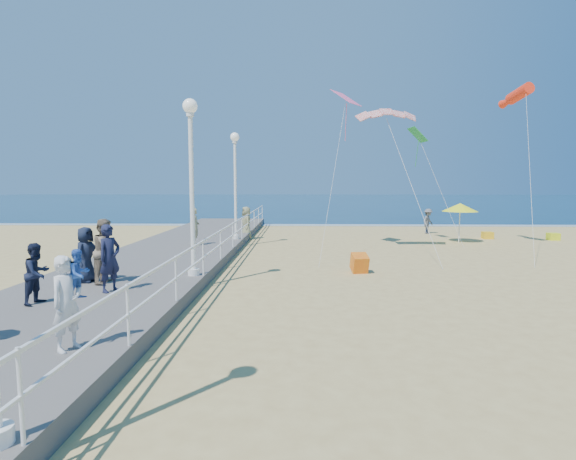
{
  "coord_description": "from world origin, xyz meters",
  "views": [
    {
      "loc": [
        -2.04,
        -13.51,
        3.24
      ],
      "look_at": [
        -2.5,
        2.0,
        1.6
      ],
      "focal_mm": 28.0,
      "sensor_mm": 36.0,
      "label": 1
    }
  ],
  "objects_px": {
    "beach_chair_right": "(553,237)",
    "beach_umbrella": "(460,207)",
    "lamp_post_mid": "(191,169)",
    "spectator_1": "(106,251)",
    "spectator_4": "(86,255)",
    "beach_walker_a": "(428,221)",
    "spectator_6": "(195,227)",
    "spectator_7": "(37,273)",
    "spectator_0": "(110,258)",
    "beach_chair_left": "(487,235)",
    "beach_walker_c": "(246,223)",
    "woman_holding_toddler": "(67,303)",
    "box_kite": "(359,265)",
    "toddler_held": "(79,274)",
    "lamp_post_far": "(235,174)"
  },
  "relations": [
    {
      "from": "woman_holding_toddler",
      "to": "spectator_7",
      "type": "relative_size",
      "value": 1.13
    },
    {
      "from": "spectator_4",
      "to": "beach_walker_a",
      "type": "distance_m",
      "value": 21.57
    },
    {
      "from": "woman_holding_toddler",
      "to": "spectator_1",
      "type": "bearing_deg",
      "value": 38.55
    },
    {
      "from": "beach_chair_left",
      "to": "lamp_post_mid",
      "type": "bearing_deg",
      "value": -138.07
    },
    {
      "from": "lamp_post_far",
      "to": "beach_walker_a",
      "type": "distance_m",
      "value": 13.27
    },
    {
      "from": "box_kite",
      "to": "beach_chair_left",
      "type": "relative_size",
      "value": 1.09
    },
    {
      "from": "spectator_0",
      "to": "beach_umbrella",
      "type": "relative_size",
      "value": 0.83
    },
    {
      "from": "toddler_held",
      "to": "spectator_7",
      "type": "xyz_separation_m",
      "value": [
        -2.4,
        2.75,
        -0.56
      ]
    },
    {
      "from": "lamp_post_mid",
      "to": "lamp_post_far",
      "type": "bearing_deg",
      "value": 90.0
    },
    {
      "from": "beach_walker_a",
      "to": "spectator_6",
      "type": "bearing_deg",
      "value": 165.16
    },
    {
      "from": "spectator_4",
      "to": "beach_chair_left",
      "type": "relative_size",
      "value": 2.89
    },
    {
      "from": "lamp_post_mid",
      "to": "beach_umbrella",
      "type": "height_order",
      "value": "lamp_post_mid"
    },
    {
      "from": "lamp_post_mid",
      "to": "box_kite",
      "type": "height_order",
      "value": "lamp_post_mid"
    },
    {
      "from": "spectator_1",
      "to": "beach_chair_left",
      "type": "xyz_separation_m",
      "value": [
        16.36,
        13.8,
        -1.11
      ]
    },
    {
      "from": "toddler_held",
      "to": "spectator_1",
      "type": "bearing_deg",
      "value": 40.59
    },
    {
      "from": "lamp_post_far",
      "to": "beach_walker_a",
      "type": "relative_size",
      "value": 3.32
    },
    {
      "from": "spectator_4",
      "to": "beach_walker_c",
      "type": "xyz_separation_m",
      "value": [
        3.01,
        13.05,
        -0.26
      ]
    },
    {
      "from": "woman_holding_toddler",
      "to": "beach_walker_c",
      "type": "xyz_separation_m",
      "value": [
        0.8,
        18.25,
        -0.27
      ]
    },
    {
      "from": "spectator_7",
      "to": "lamp_post_far",
      "type": "bearing_deg",
      "value": -2.64
    },
    {
      "from": "lamp_post_mid",
      "to": "spectator_1",
      "type": "distance_m",
      "value": 3.42
    },
    {
      "from": "woman_holding_toddler",
      "to": "beach_umbrella",
      "type": "bearing_deg",
      "value": -14.63
    },
    {
      "from": "toddler_held",
      "to": "box_kite",
      "type": "xyz_separation_m",
      "value": [
        5.9,
        8.54,
        -1.38
      ]
    },
    {
      "from": "beach_chair_right",
      "to": "beach_umbrella",
      "type": "bearing_deg",
      "value": -168.68
    },
    {
      "from": "spectator_7",
      "to": "spectator_0",
      "type": "bearing_deg",
      "value": -34.97
    },
    {
      "from": "spectator_4",
      "to": "spectator_6",
      "type": "bearing_deg",
      "value": -1.47
    },
    {
      "from": "beach_walker_c",
      "to": "box_kite",
      "type": "height_order",
      "value": "beach_walker_c"
    },
    {
      "from": "lamp_post_mid",
      "to": "beach_chair_left",
      "type": "xyz_separation_m",
      "value": [
        14.14,
        12.7,
        -3.46
      ]
    },
    {
      "from": "toddler_held",
      "to": "beach_umbrella",
      "type": "xyz_separation_m",
      "value": [
        12.41,
        17.12,
        0.23
      ]
    },
    {
      "from": "woman_holding_toddler",
      "to": "box_kite",
      "type": "distance_m",
      "value": 10.63
    },
    {
      "from": "spectator_7",
      "to": "woman_holding_toddler",
      "type": "bearing_deg",
      "value": -131.65
    },
    {
      "from": "spectator_7",
      "to": "beach_chair_right",
      "type": "height_order",
      "value": "spectator_7"
    },
    {
      "from": "spectator_0",
      "to": "beach_chair_right",
      "type": "relative_size",
      "value": 3.21
    },
    {
      "from": "spectator_1",
      "to": "spectator_4",
      "type": "height_order",
      "value": "spectator_1"
    },
    {
      "from": "spectator_0",
      "to": "beach_walker_a",
      "type": "relative_size",
      "value": 1.1
    },
    {
      "from": "lamp_post_mid",
      "to": "beach_chair_left",
      "type": "bearing_deg",
      "value": 41.93
    },
    {
      "from": "spectator_6",
      "to": "spectator_7",
      "type": "relative_size",
      "value": 1.19
    },
    {
      "from": "spectator_6",
      "to": "beach_walker_c",
      "type": "xyz_separation_m",
      "value": [
        1.69,
        5.36,
        -0.31
      ]
    },
    {
      "from": "spectator_7",
      "to": "box_kite",
      "type": "xyz_separation_m",
      "value": [
        8.3,
        5.79,
        -0.82
      ]
    },
    {
      "from": "spectator_1",
      "to": "beach_chair_left",
      "type": "bearing_deg",
      "value": -51.15
    },
    {
      "from": "spectator_0",
      "to": "spectator_7",
      "type": "relative_size",
      "value": 1.23
    },
    {
      "from": "box_kite",
      "to": "beach_chair_left",
      "type": "height_order",
      "value": "box_kite"
    },
    {
      "from": "box_kite",
      "to": "beach_umbrella",
      "type": "distance_m",
      "value": 10.89
    },
    {
      "from": "spectator_4",
      "to": "woman_holding_toddler",
      "type": "bearing_deg",
      "value": -148.86
    },
    {
      "from": "beach_walker_c",
      "to": "spectator_1",
      "type": "bearing_deg",
      "value": -33.94
    },
    {
      "from": "spectator_4",
      "to": "box_kite",
      "type": "bearing_deg",
      "value": -58.87
    },
    {
      "from": "beach_umbrella",
      "to": "spectator_6",
      "type": "bearing_deg",
      "value": -161.98
    },
    {
      "from": "woman_holding_toddler",
      "to": "beach_chair_right",
      "type": "xyz_separation_m",
      "value": [
        18.25,
        18.41,
        -1.01
      ]
    },
    {
      "from": "beach_chair_left",
      "to": "spectator_7",
      "type": "bearing_deg",
      "value": -136.74
    },
    {
      "from": "box_kite",
      "to": "beach_chair_left",
      "type": "bearing_deg",
      "value": 40.72
    },
    {
      "from": "spectator_0",
      "to": "box_kite",
      "type": "xyz_separation_m",
      "value": [
        7.08,
        4.6,
        -0.98
      ]
    }
  ]
}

